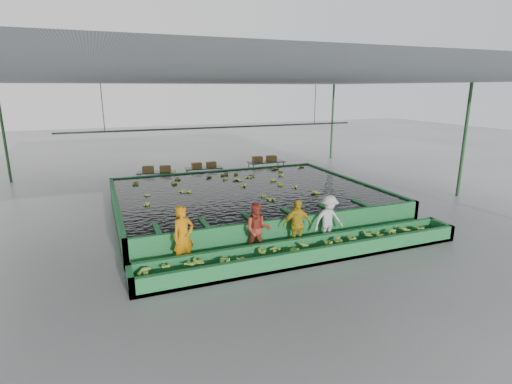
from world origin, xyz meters
name	(u,v)px	position (x,y,z in m)	size (l,w,h in m)	color
ground	(261,221)	(0.00, 0.00, 0.00)	(80.00, 80.00, 0.00)	gray
shed_roof	(262,81)	(0.00, 0.00, 5.00)	(20.00, 22.00, 0.04)	gray
shed_posts	(261,154)	(0.00, 0.00, 2.50)	(20.00, 22.00, 5.00)	#1F4824
flotation_tank	(247,199)	(0.00, 1.50, 0.45)	(10.00, 8.00, 0.90)	#227739
tank_water	(247,190)	(0.00, 1.50, 0.85)	(9.70, 7.70, 0.00)	black
sorting_trough	(309,251)	(0.00, -3.60, 0.25)	(10.00, 1.00, 0.50)	#227739
cableway_rail	(220,127)	(0.00, 5.00, 3.00)	(0.08, 0.08, 14.00)	#59605B
rail_hanger_left	(103,107)	(-5.00, 5.00, 4.00)	(0.04, 0.04, 2.00)	#59605B
rail_hanger_right	(315,104)	(5.00, 5.00, 4.00)	(0.04, 0.04, 2.00)	#59605B
worker_a	(184,237)	(-3.43, -2.80, 0.87)	(0.64, 0.42, 1.74)	orange
worker_b	(258,230)	(-1.26, -2.80, 0.79)	(0.77, 0.60, 1.59)	#AD3B29
worker_c	(297,225)	(0.00, -2.80, 0.78)	(0.92, 0.38, 1.56)	gold
worker_d	(328,220)	(1.10, -2.80, 0.79)	(1.03, 0.59, 1.59)	silver
packing_table_left	(157,180)	(-2.80, 6.51, 0.41)	(1.82, 0.73, 0.83)	#59605B
packing_table_mid	(204,176)	(-0.41, 6.63, 0.42)	(1.87, 0.75, 0.85)	#59605B
packing_table_right	(266,169)	(3.13, 6.80, 0.45)	(1.97, 0.79, 0.90)	#59605B
box_stack_left	(157,172)	(-2.78, 6.47, 0.83)	(1.33, 0.37, 0.29)	brown
box_stack_mid	(204,168)	(-0.41, 6.55, 0.85)	(1.23, 0.34, 0.26)	brown
box_stack_right	(264,161)	(3.03, 6.81, 0.90)	(1.33, 0.37, 0.29)	brown
floating_bananas	(240,185)	(0.00, 2.30, 0.85)	(8.49, 5.79, 0.12)	#7FA635
trough_bananas	(309,246)	(0.00, -3.60, 0.40)	(8.97, 0.60, 0.12)	#7FA635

